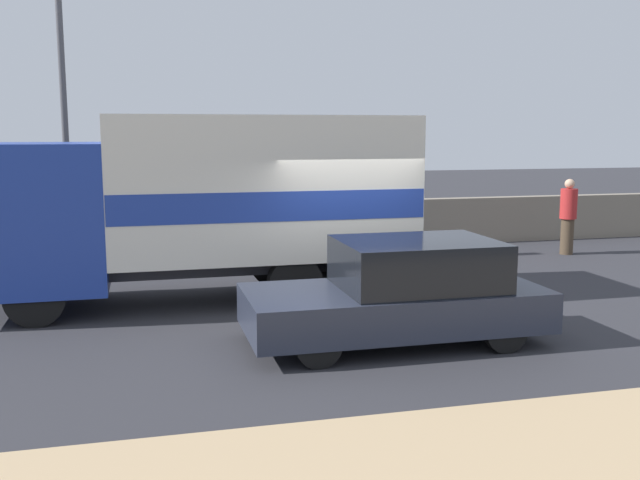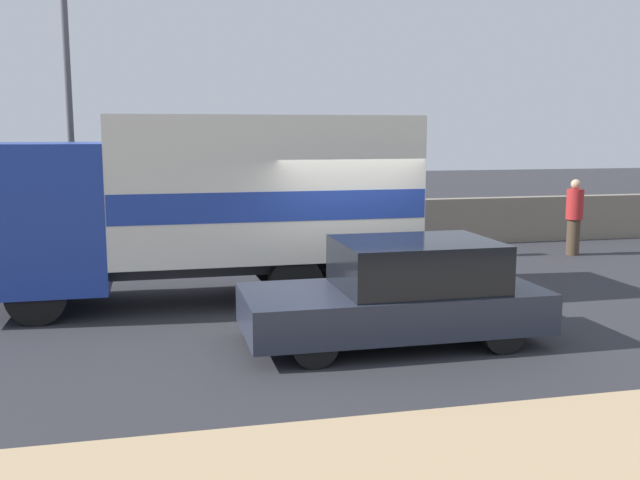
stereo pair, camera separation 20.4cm
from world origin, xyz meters
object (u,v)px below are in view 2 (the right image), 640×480
object	(u,v)px
box_truck	(211,199)
street_lamp	(67,64)
pedestrian	(574,216)
car_hatchback	(401,293)

from	to	relation	value
box_truck	street_lamp	bearing A→B (deg)	-55.87
street_lamp	box_truck	size ratio (longest dim) A/B	1.04
pedestrian	box_truck	bearing A→B (deg)	-162.93
car_hatchback	street_lamp	bearing A→B (deg)	-54.61
car_hatchback	pedestrian	xyz separation A→B (m)	(6.45, 5.85, 0.24)
car_hatchback	pedestrian	distance (m)	8.71
street_lamp	pedestrian	size ratio (longest dim) A/B	4.17
box_truck	car_hatchback	size ratio (longest dim) A/B	1.75
box_truck	car_hatchback	xyz separation A→B (m)	(2.36, -3.14, -1.08)
box_truck	pedestrian	size ratio (longest dim) A/B	4.03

